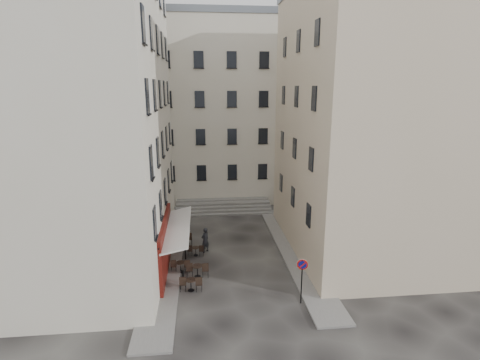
{
  "coord_description": "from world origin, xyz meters",
  "views": [
    {
      "loc": [
        -1.98,
        -21.6,
        11.69
      ],
      "look_at": [
        0.71,
        4.0,
        5.21
      ],
      "focal_mm": 28.0,
      "sensor_mm": 36.0,
      "label": 1
    }
  ],
  "objects": [
    {
      "name": "bistro_table_d",
      "position": [
        -2.54,
        2.99,
        0.41
      ],
      "size": [
        1.15,
        0.54,
        0.81
      ],
      "color": "black",
      "rests_on": "ground"
    },
    {
      "name": "sidewalk_right",
      "position": [
        4.5,
        3.0,
        0.06
      ],
      "size": [
        2.0,
        18.0,
        0.12
      ],
      "primitive_type": "cube",
      "color": "slate",
      "rests_on": "ground"
    },
    {
      "name": "no_parking_sign",
      "position": [
        3.3,
        -3.63,
        1.87
      ],
      "size": [
        0.59,
        0.2,
        2.64
      ],
      "rotation": [
        0.0,
        0.0,
        -0.27
      ],
      "color": "black",
      "rests_on": "ground"
    },
    {
      "name": "bistro_table_e",
      "position": [
        -3.55,
        4.95,
        0.51
      ],
      "size": [
        1.43,
        0.67,
        1.01
      ],
      "color": "black",
      "rests_on": "ground"
    },
    {
      "name": "bistro_table_c",
      "position": [
        -3.5,
        0.68,
        0.45
      ],
      "size": [
        1.24,
        0.58,
        0.87
      ],
      "color": "black",
      "rests_on": "ground"
    },
    {
      "name": "bollard_far",
      "position": [
        -3.25,
        6.0,
        0.53
      ],
      "size": [
        0.12,
        0.12,
        0.98
      ],
      "color": "black",
      "rests_on": "ground"
    },
    {
      "name": "building_left",
      "position": [
        -10.5,
        3.0,
        10.31
      ],
      "size": [
        12.2,
        16.2,
        20.6
      ],
      "color": "beige",
      "rests_on": "ground"
    },
    {
      "name": "bistro_table_a",
      "position": [
        -2.77,
        -1.71,
        0.48
      ],
      "size": [
        1.33,
        0.62,
        0.93
      ],
      "color": "black",
      "rests_on": "ground"
    },
    {
      "name": "cafe_storefront",
      "position": [
        -4.32,
        1.0,
        1.88
      ],
      "size": [
        1.74,
        7.3,
        3.5
      ],
      "color": "#480F0A",
      "rests_on": "ground"
    },
    {
      "name": "bollard_mid",
      "position": [
        -3.25,
        2.5,
        0.53
      ],
      "size": [
        0.12,
        0.12,
        0.98
      ],
      "color": "black",
      "rests_on": "ground"
    },
    {
      "name": "pedestrian",
      "position": [
        -1.86,
        3.58,
        0.92
      ],
      "size": [
        0.79,
        0.78,
        1.84
      ],
      "primitive_type": "imported",
      "rotation": [
        0.0,
        0.0,
        3.91
      ],
      "color": "black",
      "rests_on": "ground"
    },
    {
      "name": "bollard_near",
      "position": [
        -3.25,
        -1.0,
        0.53
      ],
      "size": [
        0.12,
        0.12,
        0.98
      ],
      "color": "black",
      "rests_on": "ground"
    },
    {
      "name": "building_right",
      "position": [
        10.5,
        3.5,
        9.31
      ],
      "size": [
        12.2,
        14.2,
        18.6
      ],
      "color": "#BEAC8D",
      "rests_on": "ground"
    },
    {
      "name": "sidewalk_left",
      "position": [
        -4.5,
        4.0,
        0.06
      ],
      "size": [
        2.0,
        22.0,
        0.12
      ],
      "primitive_type": "cube",
      "color": "slate",
      "rests_on": "ground"
    },
    {
      "name": "building_back",
      "position": [
        -1.0,
        19.0,
        9.31
      ],
      "size": [
        18.2,
        10.2,
        18.6
      ],
      "color": "beige",
      "rests_on": "ground"
    },
    {
      "name": "bistro_table_b",
      "position": [
        -2.4,
        -0.08,
        0.5
      ],
      "size": [
        1.4,
        0.66,
        0.98
      ],
      "color": "black",
      "rests_on": "ground"
    },
    {
      "name": "stone_steps",
      "position": [
        0.0,
        12.57,
        0.4
      ],
      "size": [
        9.0,
        3.15,
        0.8
      ],
      "color": "#5D5A58",
      "rests_on": "ground"
    },
    {
      "name": "ground",
      "position": [
        0.0,
        0.0,
        0.0
      ],
      "size": [
        90.0,
        90.0,
        0.0
      ],
      "primitive_type": "plane",
      "color": "black",
      "rests_on": "ground"
    }
  ]
}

